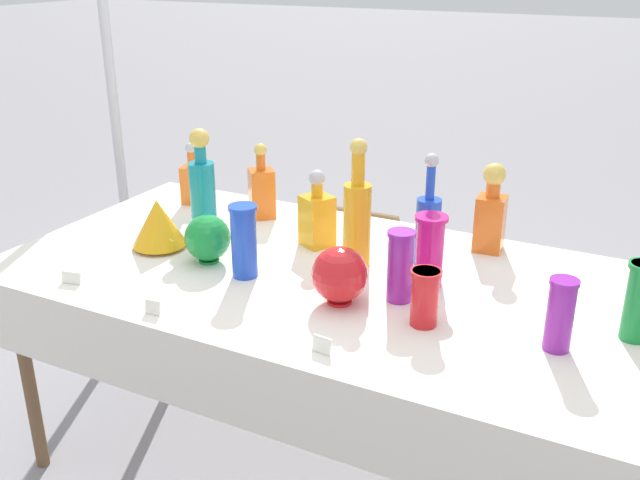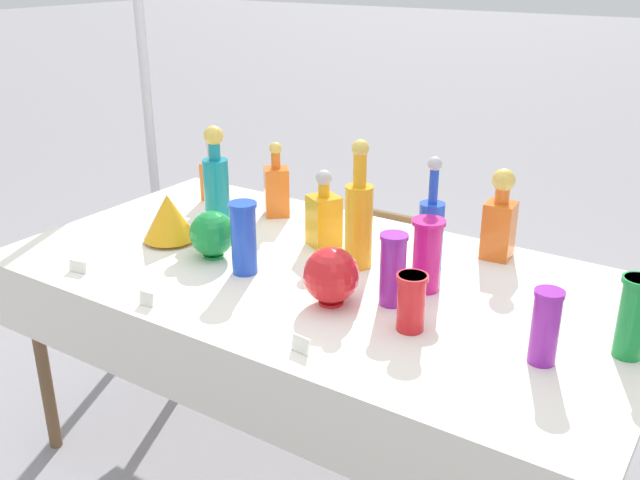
{
  "view_description": "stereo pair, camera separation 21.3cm",
  "coord_description": "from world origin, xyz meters",
  "px_view_note": "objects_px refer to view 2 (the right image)",
  "views": [
    {
      "loc": [
        0.9,
        -1.76,
        1.66
      ],
      "look_at": [
        0.0,
        0.0,
        0.86
      ],
      "focal_mm": 40.0,
      "sensor_mm": 36.0,
      "label": 1
    },
    {
      "loc": [
        1.09,
        -1.66,
        1.66
      ],
      "look_at": [
        0.0,
        0.0,
        0.86
      ],
      "focal_mm": 40.0,
      "sensor_mm": 36.0,
      "label": 2
    }
  ],
  "objects_px": {
    "cardboard_box_behind_left": "(384,268)",
    "square_decanter_2": "(276,188)",
    "square_decanter_0": "(213,177)",
    "canopy_pole": "(146,85)",
    "fluted_vase_0": "(168,217)",
    "square_decanter_3": "(500,219)",
    "tall_bottle_0": "(431,229)",
    "slender_vase_1": "(411,300)",
    "slender_vase_0": "(244,236)",
    "slender_vase_4": "(634,315)",
    "slender_vase_5": "(427,253)",
    "round_bowl_1": "(331,275)",
    "tall_bottle_1": "(359,218)",
    "slender_vase_3": "(393,267)",
    "slender_vase_2": "(546,325)",
    "round_bowl_0": "(212,234)",
    "square_decanter_1": "(324,216)",
    "tall_bottle_2": "(216,182)"
  },
  "relations": [
    {
      "from": "cardboard_box_behind_left",
      "to": "square_decanter_2",
      "type": "bearing_deg",
      "value": -87.83
    },
    {
      "from": "square_decanter_0",
      "to": "canopy_pole",
      "type": "xyz_separation_m",
      "value": [
        -0.59,
        0.25,
        0.26
      ]
    },
    {
      "from": "fluted_vase_0",
      "to": "square_decanter_3",
      "type": "bearing_deg",
      "value": 26.06
    },
    {
      "from": "tall_bottle_0",
      "to": "slender_vase_1",
      "type": "distance_m",
      "value": 0.4
    },
    {
      "from": "square_decanter_0",
      "to": "slender_vase_1",
      "type": "xyz_separation_m",
      "value": [
        1.12,
        -0.52,
        -0.01
      ]
    },
    {
      "from": "square_decanter_2",
      "to": "slender_vase_0",
      "type": "relative_size",
      "value": 1.23
    },
    {
      "from": "square_decanter_2",
      "to": "slender_vase_1",
      "type": "height_order",
      "value": "square_decanter_2"
    },
    {
      "from": "fluted_vase_0",
      "to": "slender_vase_4",
      "type": "bearing_deg",
      "value": 2.77
    },
    {
      "from": "slender_vase_5",
      "to": "round_bowl_1",
      "type": "bearing_deg",
      "value": -129.18
    },
    {
      "from": "tall_bottle_1",
      "to": "fluted_vase_0",
      "type": "xyz_separation_m",
      "value": [
        -0.63,
        -0.17,
        -0.07
      ]
    },
    {
      "from": "tall_bottle_1",
      "to": "canopy_pole",
      "type": "distance_m",
      "value": 1.49
    },
    {
      "from": "slender_vase_3",
      "to": "fluted_vase_0",
      "type": "bearing_deg",
      "value": -179.85
    },
    {
      "from": "round_bowl_1",
      "to": "canopy_pole",
      "type": "distance_m",
      "value": 1.66
    },
    {
      "from": "slender_vase_2",
      "to": "square_decanter_0",
      "type": "bearing_deg",
      "value": 161.26
    },
    {
      "from": "tall_bottle_0",
      "to": "round_bowl_0",
      "type": "xyz_separation_m",
      "value": [
        -0.61,
        -0.3,
        -0.05
      ]
    },
    {
      "from": "tall_bottle_0",
      "to": "slender_vase_2",
      "type": "distance_m",
      "value": 0.57
    },
    {
      "from": "slender_vase_0",
      "to": "round_bowl_0",
      "type": "distance_m",
      "value": 0.17
    },
    {
      "from": "square_decanter_1",
      "to": "cardboard_box_behind_left",
      "type": "xyz_separation_m",
      "value": [
        -0.34,
        1.08,
        -0.68
      ]
    },
    {
      "from": "tall_bottle_2",
      "to": "canopy_pole",
      "type": "bearing_deg",
      "value": 150.46
    },
    {
      "from": "square_decanter_1",
      "to": "cardboard_box_behind_left",
      "type": "distance_m",
      "value": 1.32
    },
    {
      "from": "slender_vase_0",
      "to": "slender_vase_3",
      "type": "bearing_deg",
      "value": 7.35
    },
    {
      "from": "slender_vase_1",
      "to": "slender_vase_3",
      "type": "distance_m",
      "value": 0.15
    },
    {
      "from": "round_bowl_1",
      "to": "slender_vase_2",
      "type": "bearing_deg",
      "value": 1.67
    },
    {
      "from": "slender_vase_4",
      "to": "tall_bottle_0",
      "type": "bearing_deg",
      "value": 161.45
    },
    {
      "from": "tall_bottle_0",
      "to": "square_decanter_2",
      "type": "height_order",
      "value": "tall_bottle_0"
    },
    {
      "from": "slender_vase_2",
      "to": "cardboard_box_behind_left",
      "type": "height_order",
      "value": "slender_vase_2"
    },
    {
      "from": "square_decanter_0",
      "to": "fluted_vase_0",
      "type": "height_order",
      "value": "square_decanter_0"
    },
    {
      "from": "tall_bottle_2",
      "to": "slender_vase_0",
      "type": "height_order",
      "value": "tall_bottle_2"
    },
    {
      "from": "slender_vase_4",
      "to": "fluted_vase_0",
      "type": "bearing_deg",
      "value": -177.23
    },
    {
      "from": "slender_vase_5",
      "to": "fluted_vase_0",
      "type": "xyz_separation_m",
      "value": [
        -0.88,
        -0.13,
        -0.03
      ]
    },
    {
      "from": "tall_bottle_0",
      "to": "square_decanter_1",
      "type": "distance_m",
      "value": 0.37
    },
    {
      "from": "fluted_vase_0",
      "to": "round_bowl_0",
      "type": "distance_m",
      "value": 0.21
    },
    {
      "from": "slender_vase_5",
      "to": "canopy_pole",
      "type": "relative_size",
      "value": 0.08
    },
    {
      "from": "tall_bottle_2",
      "to": "slender_vase_2",
      "type": "bearing_deg",
      "value": -13.18
    },
    {
      "from": "cardboard_box_behind_left",
      "to": "fluted_vase_0",
      "type": "bearing_deg",
      "value": -94.75
    },
    {
      "from": "canopy_pole",
      "to": "round_bowl_0",
      "type": "bearing_deg",
      "value": -35.25
    },
    {
      "from": "square_decanter_2",
      "to": "slender_vase_5",
      "type": "distance_m",
      "value": 0.78
    },
    {
      "from": "square_decanter_3",
      "to": "fluted_vase_0",
      "type": "height_order",
      "value": "square_decanter_3"
    },
    {
      "from": "fluted_vase_0",
      "to": "tall_bottle_1",
      "type": "bearing_deg",
      "value": 15.23
    },
    {
      "from": "square_decanter_2",
      "to": "slender_vase_3",
      "type": "xyz_separation_m",
      "value": [
        0.69,
        -0.4,
        0.0
      ]
    },
    {
      "from": "tall_bottle_0",
      "to": "slender_vase_4",
      "type": "height_order",
      "value": "tall_bottle_0"
    },
    {
      "from": "canopy_pole",
      "to": "tall_bottle_2",
      "type": "bearing_deg",
      "value": -29.54
    },
    {
      "from": "tall_bottle_1",
      "to": "slender_vase_1",
      "type": "distance_m",
      "value": 0.42
    },
    {
      "from": "tall_bottle_2",
      "to": "square_decanter_3",
      "type": "bearing_deg",
      "value": 14.74
    },
    {
      "from": "tall_bottle_1",
      "to": "slender_vase_4",
      "type": "relative_size",
      "value": 1.94
    },
    {
      "from": "tall_bottle_1",
      "to": "square_decanter_3",
      "type": "height_order",
      "value": "tall_bottle_1"
    },
    {
      "from": "square_decanter_1",
      "to": "slender_vase_1",
      "type": "bearing_deg",
      "value": -35.74
    },
    {
      "from": "tall_bottle_2",
      "to": "slender_vase_4",
      "type": "height_order",
      "value": "tall_bottle_2"
    },
    {
      "from": "round_bowl_0",
      "to": "cardboard_box_behind_left",
      "type": "relative_size",
      "value": 0.34
    },
    {
      "from": "tall_bottle_1",
      "to": "slender_vase_2",
      "type": "xyz_separation_m",
      "value": [
        0.65,
        -0.24,
        -0.06
      ]
    }
  ]
}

